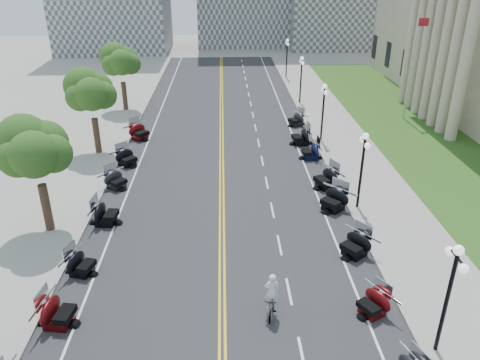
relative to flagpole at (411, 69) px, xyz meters
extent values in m
plane|color=gray|center=(-18.00, -22.00, -5.00)|extent=(160.00, 160.00, 0.00)
cube|color=#333335|center=(-18.00, -12.00, -5.00)|extent=(16.00, 90.00, 0.01)
cube|color=yellow|center=(-18.12, -12.00, -4.99)|extent=(0.12, 90.00, 0.00)
cube|color=yellow|center=(-17.88, -12.00, -4.99)|extent=(0.12, 90.00, 0.00)
cube|color=white|center=(-11.60, -12.00, -4.99)|extent=(0.12, 90.00, 0.00)
cube|color=white|center=(-24.40, -12.00, -4.99)|extent=(0.12, 90.00, 0.00)
cube|color=white|center=(-14.80, -30.00, -4.99)|extent=(0.12, 2.00, 0.00)
cube|color=white|center=(-14.80, -26.00, -4.99)|extent=(0.12, 2.00, 0.00)
cube|color=white|center=(-14.80, -22.00, -4.99)|extent=(0.12, 2.00, 0.00)
cube|color=white|center=(-14.80, -18.00, -4.99)|extent=(0.12, 2.00, 0.00)
cube|color=white|center=(-14.80, -14.00, -4.99)|extent=(0.12, 2.00, 0.00)
cube|color=white|center=(-14.80, -10.00, -4.99)|extent=(0.12, 2.00, 0.00)
cube|color=white|center=(-14.80, -6.00, -4.99)|extent=(0.12, 2.00, 0.00)
cube|color=white|center=(-14.80, -2.00, -4.99)|extent=(0.12, 2.00, 0.00)
cube|color=white|center=(-14.80, 2.00, -4.99)|extent=(0.12, 2.00, 0.00)
cube|color=white|center=(-14.80, 6.00, -4.99)|extent=(0.12, 2.00, 0.00)
cube|color=white|center=(-14.80, 10.00, -4.99)|extent=(0.12, 2.00, 0.00)
cube|color=white|center=(-14.80, 14.00, -4.99)|extent=(0.12, 2.00, 0.00)
cube|color=white|center=(-14.80, 18.00, -4.99)|extent=(0.12, 2.00, 0.00)
cube|color=white|center=(-14.80, 22.00, -4.99)|extent=(0.12, 2.00, 0.00)
cube|color=white|center=(-14.80, 26.00, -4.99)|extent=(0.12, 2.00, 0.00)
cube|color=white|center=(-14.80, 30.00, -4.99)|extent=(0.12, 2.00, 0.00)
cube|color=#9E9991|center=(-7.50, -12.00, -4.92)|extent=(5.00, 90.00, 0.15)
cube|color=#9E9991|center=(-28.50, -12.00, -4.92)|extent=(5.00, 90.00, 0.15)
cube|color=#356023|center=(-0.50, -4.00, -4.95)|extent=(9.00, 60.00, 0.10)
imported|color=#A51414|center=(-15.82, -27.56, -4.47)|extent=(0.84, 1.83, 1.06)
imported|color=silver|center=(-15.82, -27.56, -3.02)|extent=(0.67, 0.44, 1.84)
camera|label=1|loc=(-17.80, -43.82, 9.40)|focal=35.00mm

